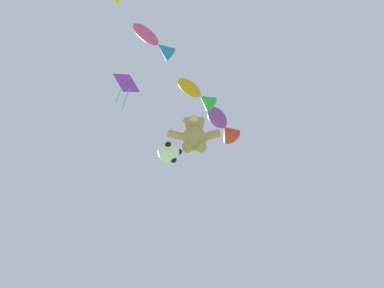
{
  "coord_description": "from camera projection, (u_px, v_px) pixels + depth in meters",
  "views": [
    {
      "loc": [
        0.24,
        -4.45,
        1.37
      ],
      "look_at": [
        0.1,
        3.1,
        11.24
      ],
      "focal_mm": 35.0,
      "sensor_mm": 36.0,
      "label": 1
    }
  ],
  "objects": [
    {
      "name": "soccer_ball_kite",
      "position": [
        169.0,
        152.0,
        13.02
      ],
      "size": [
        0.85,
        0.85,
        0.78
      ],
      "color": "white"
    },
    {
      "name": "fish_kite_violet",
      "position": [
        223.0,
        125.0,
        17.58
      ],
      "size": [
        1.78,
        2.1,
        0.94
      ],
      "color": "purple"
    },
    {
      "name": "diamond_kite",
      "position": [
        126.0,
        85.0,
        17.23
      ],
      "size": [
        1.16,
        0.98,
        3.24
      ],
      "color": "purple"
    },
    {
      "name": "teddy_bear_kite",
      "position": [
        194.0,
        134.0,
        14.06
      ],
      "size": [
        2.01,
        0.89,
        2.04
      ],
      "color": "tan"
    },
    {
      "name": "fish_kite_magenta",
      "position": [
        155.0,
        42.0,
        14.84
      ],
      "size": [
        1.75,
        1.68,
        0.62
      ],
      "color": "#E53F9E"
    },
    {
      "name": "fish_kite_tangerine",
      "position": [
        198.0,
        94.0,
        15.39
      ],
      "size": [
        1.75,
        1.64,
        0.69
      ],
      "color": "orange"
    }
  ]
}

